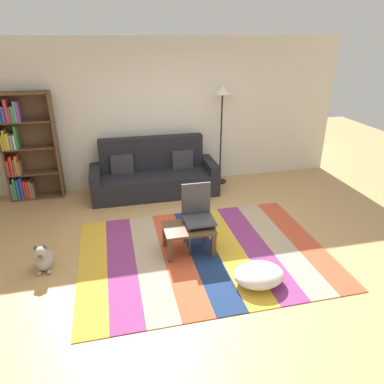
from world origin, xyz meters
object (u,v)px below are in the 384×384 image
(bookshelf, at_px, (24,149))
(coffee_table, at_px, (189,232))
(couch, at_px, (154,175))
(folding_chair, at_px, (198,211))
(standing_lamp, at_px, (222,103))
(tv_remote, at_px, (193,228))
(pouf, at_px, (259,275))
(dog, at_px, (44,259))

(bookshelf, relative_size, coffee_table, 2.80)
(bookshelf, bearing_deg, couch, -7.42)
(coffee_table, xyz_separation_m, folding_chair, (0.16, 0.13, 0.23))
(standing_lamp, bearing_deg, couch, -171.21)
(bookshelf, bearing_deg, coffee_table, -44.84)
(bookshelf, relative_size, tv_remote, 12.38)
(standing_lamp, bearing_deg, bookshelf, 178.72)
(bookshelf, bearing_deg, standing_lamp, -1.28)
(bookshelf, distance_m, coffee_table, 3.39)
(pouf, distance_m, tv_remote, 1.05)
(couch, xyz_separation_m, folding_chair, (0.34, -1.94, 0.20))
(coffee_table, xyz_separation_m, tv_remote, (0.05, -0.06, 0.08))
(couch, xyz_separation_m, bookshelf, (-2.18, 0.28, 0.57))
(pouf, bearing_deg, folding_chair, 116.42)
(dog, xyz_separation_m, folding_chair, (2.01, 0.12, 0.37))
(standing_lamp, relative_size, tv_remote, 12.39)
(pouf, bearing_deg, couch, 105.86)
(standing_lamp, xyz_separation_m, tv_remote, (-1.10, -2.33, -1.16))
(dog, height_order, folding_chair, folding_chair)
(bookshelf, bearing_deg, pouf, -46.87)
(couch, xyz_separation_m, dog, (-1.67, -2.06, -0.18))
(couch, relative_size, bookshelf, 1.22)
(tv_remote, bearing_deg, folding_chair, 91.83)
(pouf, distance_m, folding_chair, 1.19)
(couch, distance_m, tv_remote, 2.14)
(pouf, bearing_deg, tv_remote, 126.80)
(folding_chair, bearing_deg, pouf, -7.33)
(pouf, distance_m, dog, 2.65)
(couch, relative_size, dog, 5.69)
(bookshelf, bearing_deg, dog, -77.59)
(bookshelf, distance_m, standing_lamp, 3.57)
(bookshelf, relative_size, folding_chair, 2.06)
(bookshelf, xyz_separation_m, pouf, (3.02, -3.22, -0.77))
(coffee_table, height_order, standing_lamp, standing_lamp)
(tv_remote, distance_m, folding_chair, 0.26)
(pouf, bearing_deg, standing_lamp, 81.04)
(couch, height_order, pouf, couch)
(pouf, height_order, standing_lamp, standing_lamp)
(bookshelf, xyz_separation_m, dog, (0.52, -2.34, -0.74))
(bookshelf, height_order, standing_lamp, standing_lamp)
(coffee_table, bearing_deg, pouf, -53.11)
(bookshelf, height_order, tv_remote, bookshelf)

